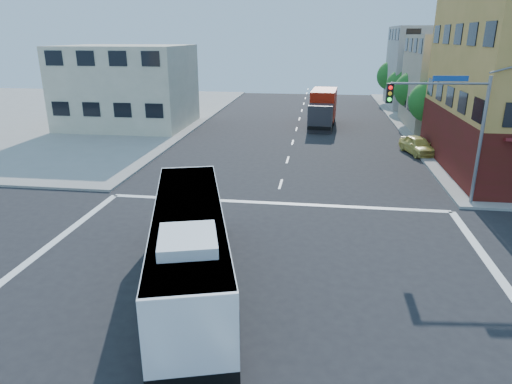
# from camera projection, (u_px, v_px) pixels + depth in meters

# --- Properties ---
(ground) EXTENTS (120.00, 120.00, 0.00)m
(ground) POSITION_uv_depth(u_px,v_px,m) (249.00, 293.00, 16.72)
(ground) COLOR black
(ground) RESTS_ON ground
(sidewalk_nw) EXTENTS (50.00, 50.00, 0.15)m
(sidewalk_nw) POSITION_uv_depth(u_px,v_px,m) (3.00, 114.00, 54.06)
(sidewalk_nw) COLOR gray
(sidewalk_nw) RESTS_ON ground
(building_east_near) EXTENTS (12.06, 10.06, 9.00)m
(building_east_near) POSITION_uv_depth(u_px,v_px,m) (472.00, 83.00, 44.83)
(building_east_near) COLOR tan
(building_east_near) RESTS_ON ground
(building_east_far) EXTENTS (12.06, 10.06, 10.00)m
(building_east_far) POSITION_uv_depth(u_px,v_px,m) (439.00, 68.00, 57.77)
(building_east_far) COLOR #A6A6A1
(building_east_far) RESTS_ON ground
(building_west) EXTENTS (12.06, 10.06, 8.00)m
(building_west) POSITION_uv_depth(u_px,v_px,m) (127.00, 87.00, 45.71)
(building_west) COLOR beige
(building_west) RESTS_ON ground
(signal_mast_ne) EXTENTS (7.91, 1.13, 8.07)m
(signal_mast_ne) POSITION_uv_depth(u_px,v_px,m) (451.00, 115.00, 23.84)
(signal_mast_ne) COLOR gray
(signal_mast_ne) RESTS_ON ground
(street_tree_a) EXTENTS (3.60, 3.60, 5.53)m
(street_tree_a) POSITION_uv_depth(u_px,v_px,m) (431.00, 99.00, 40.12)
(street_tree_a) COLOR #3C2516
(street_tree_a) RESTS_ON ground
(street_tree_b) EXTENTS (3.80, 3.80, 5.79)m
(street_tree_b) POSITION_uv_depth(u_px,v_px,m) (414.00, 88.00, 47.56)
(street_tree_b) COLOR #3C2516
(street_tree_b) RESTS_ON ground
(street_tree_c) EXTENTS (3.40, 3.40, 5.29)m
(street_tree_c) POSITION_uv_depth(u_px,v_px,m) (402.00, 83.00, 55.14)
(street_tree_c) COLOR #3C2516
(street_tree_c) RESTS_ON ground
(street_tree_d) EXTENTS (4.00, 4.00, 6.03)m
(street_tree_d) POSITION_uv_depth(u_px,v_px,m) (393.00, 74.00, 62.49)
(street_tree_d) COLOR #3C2516
(street_tree_d) RESTS_ON ground
(transit_bus) EXTENTS (5.54, 11.70, 3.40)m
(transit_bus) POSITION_uv_depth(u_px,v_px,m) (190.00, 246.00, 16.62)
(transit_bus) COLOR black
(transit_bus) RESTS_ON ground
(box_truck) EXTENTS (2.91, 8.19, 3.62)m
(box_truck) POSITION_uv_depth(u_px,v_px,m) (323.00, 109.00, 46.67)
(box_truck) COLOR #29292E
(box_truck) RESTS_ON ground
(parked_car) EXTENTS (2.65, 4.42, 1.41)m
(parked_car) POSITION_uv_depth(u_px,v_px,m) (418.00, 145.00, 36.04)
(parked_car) COLOR #D9CA5D
(parked_car) RESTS_ON ground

